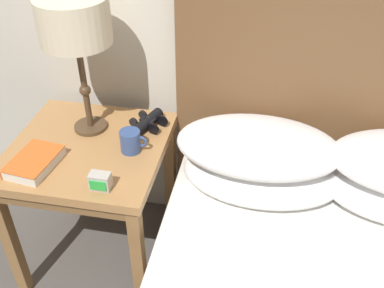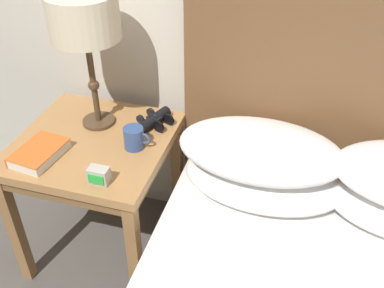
# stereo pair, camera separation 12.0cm
# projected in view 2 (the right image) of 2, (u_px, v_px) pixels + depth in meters

# --- Properties ---
(nightstand) EXTENTS (0.58, 0.58, 0.60)m
(nightstand) POSITION_uv_depth(u_px,v_px,m) (95.00, 156.00, 1.78)
(nightstand) COLOR #AD7A47
(nightstand) RESTS_ON ground_plane
(table_lamp) EXTENTS (0.25, 0.25, 0.52)m
(table_lamp) POSITION_uv_depth(u_px,v_px,m) (84.00, 21.00, 1.57)
(table_lamp) COLOR #4C3823
(table_lamp) RESTS_ON nightstand
(book_on_nightstand) EXTENTS (0.16, 0.22, 0.04)m
(book_on_nightstand) POSITION_uv_depth(u_px,v_px,m) (39.00, 153.00, 1.63)
(book_on_nightstand) COLOR silver
(book_on_nightstand) RESTS_ON nightstand
(binoculars_pair) EXTENTS (0.15, 0.16, 0.05)m
(binoculars_pair) POSITION_uv_depth(u_px,v_px,m) (155.00, 119.00, 1.80)
(binoculars_pair) COLOR black
(binoculars_pair) RESTS_ON nightstand
(coffee_mug) EXTENTS (0.10, 0.08, 0.08)m
(coffee_mug) POSITION_uv_depth(u_px,v_px,m) (134.00, 138.00, 1.67)
(coffee_mug) COLOR #334C84
(coffee_mug) RESTS_ON nightstand
(alarm_clock) EXTENTS (0.07, 0.05, 0.06)m
(alarm_clock) POSITION_uv_depth(u_px,v_px,m) (99.00, 176.00, 1.51)
(alarm_clock) COLOR #B7B2A8
(alarm_clock) RESTS_ON nightstand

